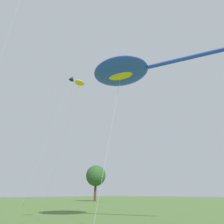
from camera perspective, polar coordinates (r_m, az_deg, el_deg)
The scene contains 4 objects.
big_show_kite at distance 18.43m, azimuth 3.70°, elevation 13.49°, with size 8.01×13.54×14.29m.
small_kite_bird_shape at distance 16.40m, azimuth -11.22°, elevation 9.35°, with size 1.07×4.77×11.73m.
small_kite_streamer_purple at distance 36.00m, azimuth -13.59°, elevation 11.10°, with size 5.13×2.34×24.02m.
tree_shrub_far at distance 58.02m, azimuth -5.57°, elevation -20.91°, with size 6.39×6.39×10.59m.
Camera 1 is at (-9.35, 2.89, 1.93)m, focal length 26.63 mm.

